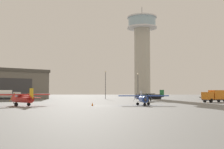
# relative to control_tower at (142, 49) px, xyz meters

# --- Properties ---
(ground_plane) EXTENTS (400.00, 400.00, 0.00)m
(ground_plane) POSITION_rel_control_tower_xyz_m (-12.84, -60.98, -19.67)
(ground_plane) COLOR slate
(control_tower) EXTENTS (11.85, 11.85, 36.73)m
(control_tower) POSITION_rel_control_tower_xyz_m (0.00, 0.00, 0.00)
(control_tower) COLOR #B2AD9E
(control_tower) RESTS_ON ground_plane
(airplane_red) EXTENTS (8.93, 8.56, 3.18)m
(airplane_red) POSITION_rel_control_tower_xyz_m (-27.02, -62.81, -18.19)
(airplane_red) COLOR red
(airplane_red) RESTS_ON ground_plane
(airplane_black) EXTENTS (8.09, 10.23, 3.08)m
(airplane_black) POSITION_rel_control_tower_xyz_m (-1.49, -37.66, -18.24)
(airplane_black) COLOR black
(airplane_black) RESTS_ON ground_plane
(airplane_blue) EXTENTS (9.48, 7.45, 2.80)m
(airplane_blue) POSITION_rel_control_tower_xyz_m (-5.06, -59.31, -18.36)
(airplane_blue) COLOR #2847A8
(airplane_blue) RESTS_ON ground_plane
(truck_box_orange) EXTENTS (6.97, 4.79, 2.97)m
(truck_box_orange) POSITION_rel_control_tower_xyz_m (14.04, -43.69, -18.01)
(truck_box_orange) COLOR #38383D
(truck_box_orange) RESTS_ON ground_plane
(truck_flatbed_teal) EXTENTS (6.81, 3.14, 2.57)m
(truck_flatbed_teal) POSITION_rel_control_tower_xyz_m (21.77, -19.23, -18.42)
(truck_flatbed_teal) COLOR #38383D
(truck_flatbed_teal) RESTS_ON ground_plane
(truck_fuel_tanker_white) EXTENTS (7.43, 4.99, 3.04)m
(truck_fuel_tanker_white) POSITION_rel_control_tower_xyz_m (-40.29, -36.02, -18.00)
(truck_fuel_tanker_white) COLOR #38383D
(truck_fuel_tanker_white) RESTS_ON ground_plane
(light_post_west) EXTENTS (0.44, 0.44, 8.59)m
(light_post_west) POSITION_rel_control_tower_xyz_m (-3.22, -20.28, -14.55)
(light_post_west) COLOR #38383D
(light_post_west) RESTS_ON ground_plane
(light_post_east) EXTENTS (0.44, 0.44, 9.97)m
(light_post_east) POSITION_rel_control_tower_xyz_m (-14.17, -12.55, -13.83)
(light_post_east) COLOR #38383D
(light_post_east) RESTS_ON ground_plane
(traffic_cone_near_left) EXTENTS (0.36, 0.36, 0.68)m
(traffic_cone_near_left) POSITION_rel_control_tower_xyz_m (-14.59, -61.02, -19.34)
(traffic_cone_near_left) COLOR black
(traffic_cone_near_left) RESTS_ON ground_plane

